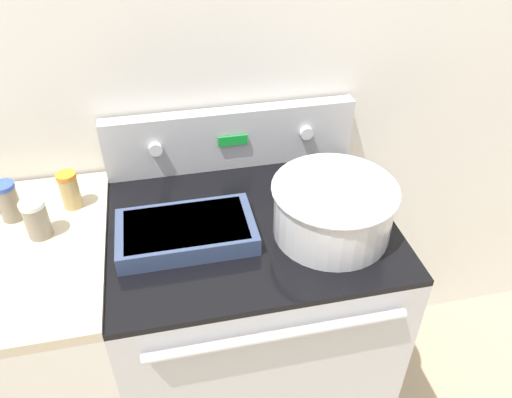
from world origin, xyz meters
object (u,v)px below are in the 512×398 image
(casserole_dish, at_px, (186,231))
(ladle, at_px, (382,203))
(spice_jar_orange_cap, at_px, (70,190))
(spice_jar_white_cap, at_px, (36,219))
(mixing_bowl, at_px, (333,207))
(spice_jar_blue_cap, at_px, (8,201))

(casserole_dish, distance_m, ladle, 0.55)
(spice_jar_orange_cap, xyz_separation_m, spice_jar_white_cap, (-0.07, -0.11, -0.00))
(mixing_bowl, relative_size, spice_jar_white_cap, 3.05)
(casserole_dish, relative_size, spice_jar_blue_cap, 3.16)
(spice_jar_white_cap, relative_size, spice_jar_blue_cap, 0.95)
(ladle, relative_size, spice_jar_orange_cap, 2.68)
(casserole_dish, relative_size, spice_jar_orange_cap, 3.27)
(casserole_dish, bearing_deg, spice_jar_blue_cap, 159.07)
(casserole_dish, distance_m, spice_jar_blue_cap, 0.49)
(casserole_dish, xyz_separation_m, ladle, (0.55, 0.01, -0.00))
(casserole_dish, bearing_deg, spice_jar_orange_cap, 146.80)
(spice_jar_orange_cap, bearing_deg, spice_jar_blue_cap, -172.08)
(mixing_bowl, relative_size, spice_jar_orange_cap, 2.98)
(spice_jar_white_cap, bearing_deg, spice_jar_orange_cap, 56.49)
(casserole_dish, distance_m, spice_jar_orange_cap, 0.36)
(ladle, height_order, spice_jar_orange_cap, spice_jar_orange_cap)
(spice_jar_orange_cap, distance_m, spice_jar_white_cap, 0.13)
(spice_jar_orange_cap, height_order, spice_jar_white_cap, spice_jar_orange_cap)
(ladle, relative_size, spice_jar_white_cap, 2.74)
(ladle, distance_m, spice_jar_orange_cap, 0.87)
(spice_jar_orange_cap, height_order, spice_jar_blue_cap, spice_jar_blue_cap)
(casserole_dish, height_order, spice_jar_orange_cap, spice_jar_orange_cap)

